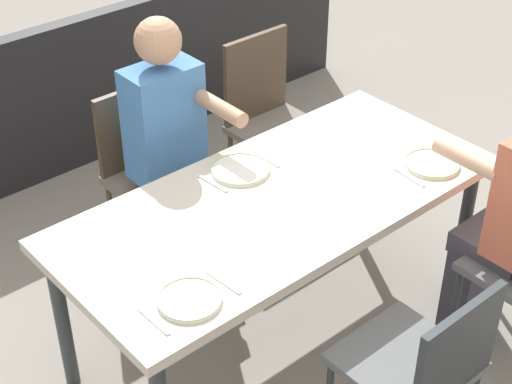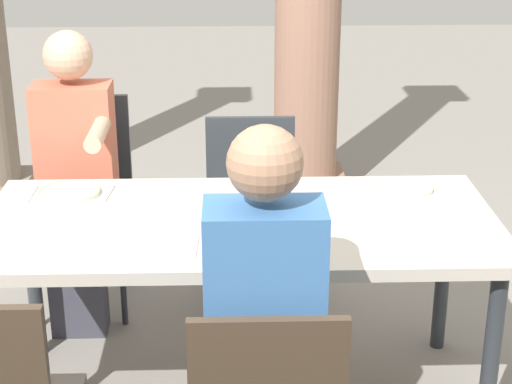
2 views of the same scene
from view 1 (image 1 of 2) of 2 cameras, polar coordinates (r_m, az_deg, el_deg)
The scene contains 16 objects.
ground_plane at distance 3.78m, azimuth 1.40°, elevation -9.86°, with size 16.00×16.00×0.00m, color gray.
dining_table at distance 3.33m, azimuth 1.56°, elevation -1.33°, with size 1.88×0.85×0.76m.
chair_west_south at distance 4.35m, azimuth 0.97°, elevation 5.63°, with size 0.44×0.44×0.95m.
chair_mid_north at distance 3.00m, azimuth 11.72°, elevation -11.77°, with size 0.44×0.44×0.86m.
chair_mid_south at distance 3.95m, azimuth -7.38°, elevation 1.87°, with size 0.44×0.44×0.90m.
diner_man_white at distance 3.71m, azimuth -5.81°, elevation 3.05°, with size 0.35×0.49×1.33m.
patio_railing at distance 4.80m, azimuth -13.73°, elevation 6.31°, with size 4.28×0.10×0.90m, color black.
plate_0 at distance 3.56m, azimuth 12.32°, elevation 1.97°, with size 0.24×0.24×0.02m.
fork_0 at distance 3.67m, azimuth 13.78°, elevation 2.70°, with size 0.02×0.17×0.01m, color silver.
spoon_0 at distance 3.46m, azimuth 10.76°, elevation 1.02°, with size 0.02×0.17×0.01m, color silver.
plate_1 at distance 3.44m, azimuth -1.10°, elevation 1.60°, with size 0.25×0.25×0.02m.
fork_1 at distance 3.53m, azimuth 0.77°, elevation 2.39°, with size 0.02×0.17×0.01m, color silver.
spoon_1 at distance 3.37m, azimuth -3.06°, elevation 0.60°, with size 0.02×0.17×0.01m, color silver.
plate_2 at distance 2.80m, azimuth -4.71°, elevation -7.58°, with size 0.23×0.23×0.02m.
fork_2 at distance 2.87m, azimuth -2.30°, elevation -6.37°, with size 0.02×0.17×0.01m, color silver.
spoon_2 at distance 2.75m, azimuth -7.24°, elevation -9.01°, with size 0.02×0.17×0.01m, color silver.
Camera 1 is at (1.83, 1.98, 2.65)m, focal length 56.68 mm.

